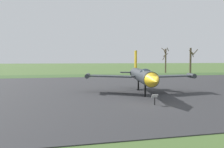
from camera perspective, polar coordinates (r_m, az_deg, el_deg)
ground_plane at (r=22.67m, az=8.54°, el=-6.85°), size 600.00×600.00×0.00m
asphalt_apron at (r=35.64m, az=-0.17°, el=-3.14°), size 106.69×45.94×0.05m
grass_verge_strip at (r=64.02m, az=-6.60°, el=-0.38°), size 166.69×12.00×0.06m
jet_fighter_front_left at (r=29.18m, az=6.83°, el=-0.34°), size 13.56×15.69×5.26m
info_placard_front_left at (r=22.19m, az=9.63°, el=-5.44°), size 0.56×0.24×0.99m
bare_tree_center at (r=81.21m, az=12.01°, el=3.33°), size 2.41×2.41×7.88m
bare_tree_right_of_center at (r=80.74m, az=17.41°, el=3.15°), size 2.65×3.07×7.68m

